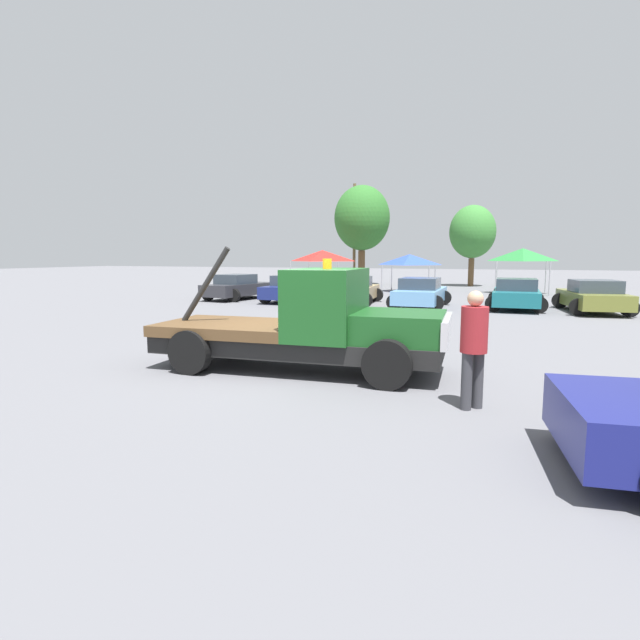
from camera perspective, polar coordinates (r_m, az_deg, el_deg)
ground_plane at (r=10.27m, az=-2.63°, el=-5.69°), size 160.00×160.00×0.00m
tow_truck at (r=9.99m, az=-0.74°, el=-0.81°), size 6.01×2.41×2.51m
person_near_truck at (r=7.84m, az=17.17°, el=-2.34°), size 0.40×0.40×1.81m
parked_car_charcoal at (r=26.95m, az=-9.37°, el=3.72°), size 2.76×4.51×1.34m
parked_car_navy at (r=25.34m, az=-2.89°, el=3.58°), size 2.59×4.54×1.34m
parked_car_tan at (r=24.08m, az=3.68°, el=3.38°), size 2.75×4.72×1.34m
parked_car_skyblue at (r=22.87m, az=11.40°, el=3.04°), size 2.43×4.42×1.34m
parked_car_teal at (r=23.35m, az=21.50°, el=2.75°), size 2.47×4.34×1.34m
parked_car_olive at (r=23.30m, az=28.74°, el=2.35°), size 2.83×4.49×1.34m
canopy_tent_red at (r=34.91m, az=0.28°, el=7.36°), size 3.46×3.46×2.70m
canopy_tent_blue at (r=32.72m, az=10.20°, el=6.81°), size 2.98×2.98×2.40m
canopy_tent_green at (r=32.96m, az=22.15°, el=6.92°), size 2.99×2.99×2.76m
tree_left at (r=40.21m, az=4.82°, el=11.50°), size 4.36×4.36×7.79m
tree_center at (r=39.67m, az=17.03°, el=9.59°), size 3.40×3.40×6.07m
utility_pole at (r=41.60m, az=3.94°, el=10.11°), size 2.20×0.24×8.11m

